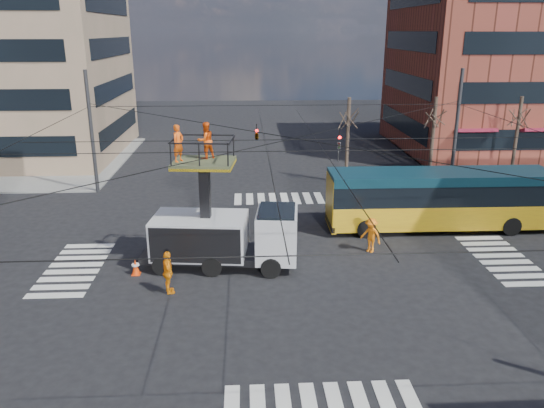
{
  "coord_description": "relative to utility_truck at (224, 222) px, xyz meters",
  "views": [
    {
      "loc": [
        -2.12,
        -22.47,
        10.34
      ],
      "look_at": [
        -0.9,
        1.07,
        2.58
      ],
      "focal_mm": 35.0,
      "sensor_mm": 36.0,
      "label": 1
    }
  ],
  "objects": [
    {
      "name": "city_bus",
      "position": [
        11.4,
        4.19,
        -0.39
      ],
      "size": [
        11.96,
        2.72,
        3.2
      ],
      "rotation": [
        0.0,
        0.0,
        -0.01
      ],
      "color": "yellow",
      "rests_on": "ground"
    },
    {
      "name": "traffic_cone",
      "position": [
        -3.93,
        -0.8,
        -1.75
      ],
      "size": [
        0.36,
        0.36,
        0.72
      ],
      "primitive_type": "cone",
      "color": "#F63E0A",
      "rests_on": "ground"
    },
    {
      "name": "ground",
      "position": [
        3.12,
        -0.01,
        -2.11
      ],
      "size": [
        120.0,
        120.0,
        0.0
      ],
      "primitive_type": "plane",
      "color": "black",
      "rests_on": "ground"
    },
    {
      "name": "utility_truck",
      "position": [
        0.0,
        0.0,
        0.0
      ],
      "size": [
        7.21,
        3.25,
        6.56
      ],
      "rotation": [
        0.0,
        0.0,
        -0.11
      ],
      "color": "black",
      "rests_on": "ground"
    },
    {
      "name": "sidewalk_nw",
      "position": [
        -17.88,
        20.99,
        -2.05
      ],
      "size": [
        18.0,
        18.0,
        0.12
      ],
      "primitive_type": "cube",
      "color": "slate",
      "rests_on": "ground"
    },
    {
      "name": "tree_b",
      "position": [
        14.12,
        13.49,
        2.51
      ],
      "size": [
        2.0,
        2.0,
        6.0
      ],
      "color": "#382B21",
      "rests_on": "ground"
    },
    {
      "name": "tree_a",
      "position": [
        8.12,
        13.49,
        2.51
      ],
      "size": [
        2.0,
        2.0,
        6.0
      ],
      "color": "#382B21",
      "rests_on": "ground"
    },
    {
      "name": "flagger",
      "position": [
        7.04,
        1.17,
        -1.25
      ],
      "size": [
        1.23,
        1.25,
        1.73
      ],
      "primitive_type": "imported",
      "rotation": [
        0.0,
        0.0,
        -0.82
      ],
      "color": "orange",
      "rests_on": "ground"
    },
    {
      "name": "building_ne",
      "position": [
        25.1,
        23.96,
        4.89
      ],
      "size": [
        20.06,
        16.06,
        14.0
      ],
      "color": "brown",
      "rests_on": "ground"
    },
    {
      "name": "crosswalks",
      "position": [
        3.12,
        -0.01,
        -2.1
      ],
      "size": [
        22.4,
        22.4,
        0.02
      ],
      "primitive_type": null,
      "color": "silver",
      "rests_on": "ground"
    },
    {
      "name": "sidewalk_ne",
      "position": [
        24.12,
        20.99,
        -2.05
      ],
      "size": [
        18.0,
        18.0,
        0.12
      ],
      "primitive_type": "cube",
      "color": "slate",
      "rests_on": "ground"
    },
    {
      "name": "overhead_network",
      "position": [
        3.05,
        0.39,
        2.17
      ],
      "size": [
        24.24,
        24.24,
        8.0
      ],
      "color": "#2D2D30",
      "rests_on": "ground"
    },
    {
      "name": "worker_ground",
      "position": [
        -2.23,
        -2.62,
        -1.19
      ],
      "size": [
        0.71,
        1.16,
        1.84
      ],
      "primitive_type": "imported",
      "rotation": [
        0.0,
        0.0,
        1.84
      ],
      "color": "orange",
      "rests_on": "ground"
    },
    {
      "name": "tree_c",
      "position": [
        20.12,
        13.49,
        2.51
      ],
      "size": [
        2.0,
        2.0,
        6.0
      ],
      "color": "#382B21",
      "rests_on": "ground"
    }
  ]
}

